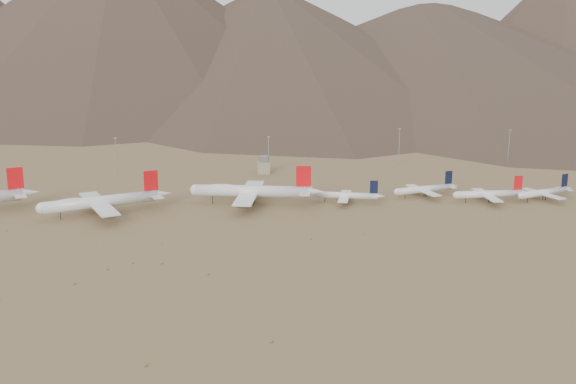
{
  "coord_description": "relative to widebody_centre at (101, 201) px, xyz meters",
  "views": [
    {
      "loc": [
        -24.28,
        -358.91,
        102.99
      ],
      "look_at": [
        33.51,
        30.0,
        8.18
      ],
      "focal_mm": 45.0,
      "sensor_mm": 36.0,
      "label": 1
    }
  ],
  "objects": [
    {
      "name": "ground",
      "position": [
        68.31,
        -26.15,
        -7.48
      ],
      "size": [
        3000.0,
        3000.0,
        0.0
      ],
      "primitive_type": "plane",
      "color": "olive",
      "rests_on": "ground"
    },
    {
      "name": "widebody_centre",
      "position": [
        0.0,
        0.0,
        0.0
      ],
      "size": [
        70.24,
        55.93,
        21.69
      ],
      "rotation": [
        0.0,
        0.0,
        0.33
      ],
      "color": "silver",
      "rests_on": "ground"
    },
    {
      "name": "widebody_east",
      "position": [
        82.2,
        10.39,
        0.41
      ],
      "size": [
        75.71,
        59.6,
        22.89
      ],
      "rotation": [
        0.0,
        0.0,
        -0.24
      ],
      "color": "silver",
      "rests_on": "ground"
    },
    {
      "name": "narrowbody_a",
      "position": [
        136.62,
        5.78,
        -3.04
      ],
      "size": [
        40.14,
        29.83,
        13.68
      ],
      "rotation": [
        0.0,
        0.0,
        -0.3
      ],
      "color": "silver",
      "rests_on": "ground"
    },
    {
      "name": "narrowbody_b",
      "position": [
        185.74,
        13.63,
        -2.8
      ],
      "size": [
        43.08,
        31.66,
        14.43
      ],
      "rotation": [
        0.0,
        0.0,
        0.22
      ],
      "color": "silver",
      "rests_on": "ground"
    },
    {
      "name": "narrowbody_c",
      "position": [
        218.1,
        -4.54,
        -2.57
      ],
      "size": [
        45.86,
        32.78,
        15.13
      ],
      "rotation": [
        0.0,
        0.0,
        -0.02
      ],
      "color": "silver",
      "rests_on": "ground"
    },
    {
      "name": "narrowbody_d",
      "position": [
        252.02,
        -3.93,
        -2.93
      ],
      "size": [
        40.88,
        30.46,
        14.01
      ],
      "rotation": [
        0.0,
        0.0,
        0.32
      ],
      "color": "silver",
      "rests_on": "ground"
    },
    {
      "name": "control_tower",
      "position": [
        98.31,
        93.85,
        -2.16
      ],
      "size": [
        8.0,
        8.0,
        12.0
      ],
      "color": "#9A8A68",
      "rests_on": "ground"
    },
    {
      "name": "mast_west",
      "position": [
        -0.23,
        102.64,
        6.73
      ],
      "size": [
        2.0,
        0.6,
        25.7
      ],
      "color": "gray",
      "rests_on": "ground"
    },
    {
      "name": "mast_centre",
      "position": [
        101.63,
        91.83,
        6.73
      ],
      "size": [
        2.0,
        0.6,
        25.7
      ],
      "color": "gray",
      "rests_on": "ground"
    },
    {
      "name": "mast_east",
      "position": [
        199.88,
        114.16,
        6.73
      ],
      "size": [
        2.0,
        0.6,
        25.7
      ],
      "color": "gray",
      "rests_on": "ground"
    },
    {
      "name": "mast_far_east",
      "position": [
        276.37,
        97.32,
        6.73
      ],
      "size": [
        2.0,
        0.6,
        25.7
      ],
      "color": "gray",
      "rests_on": "ground"
    },
    {
      "name": "desert_scrub",
      "position": [
        70.12,
        -102.73,
        -7.14
      ],
      "size": [
        435.89,
        156.71,
        0.83
      ],
      "color": "olive",
      "rests_on": "ground"
    }
  ]
}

